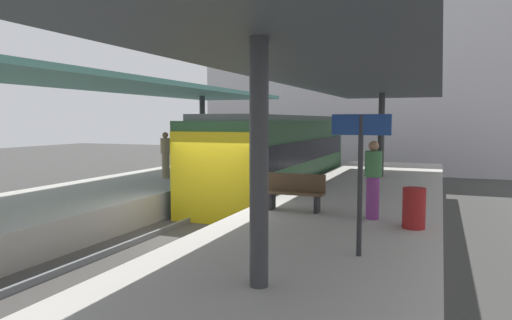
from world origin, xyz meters
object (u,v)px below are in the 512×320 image
(passenger_near_bench, at_px, (373,179))
(passenger_mid_platform, at_px, (166,154))
(commuter_train, at_px, (277,156))
(platform_bench, at_px, (295,191))
(platform_sign, at_px, (361,152))
(litter_bin, at_px, (414,208))

(passenger_near_bench, bearing_deg, passenger_mid_platform, 150.97)
(commuter_train, xyz_separation_m, passenger_near_bench, (4.58, -6.97, 0.15))
(platform_bench, relative_size, platform_sign, 0.63)
(platform_sign, height_order, passenger_mid_platform, platform_sign)
(commuter_train, xyz_separation_m, platform_sign, (4.77, -9.84, 0.90))
(platform_bench, distance_m, passenger_near_bench, 1.89)
(commuter_train, distance_m, passenger_mid_platform, 4.29)
(platform_sign, xyz_separation_m, passenger_near_bench, (-0.18, 2.87, -0.75))
(passenger_mid_platform, bearing_deg, platform_bench, -33.85)
(platform_sign, bearing_deg, passenger_mid_platform, 138.32)
(platform_bench, distance_m, litter_bin, 2.84)
(commuter_train, distance_m, litter_bin, 9.32)
(litter_bin, height_order, passenger_near_bench, passenger_near_bench)
(passenger_mid_platform, bearing_deg, litter_bin, -29.48)
(platform_bench, height_order, platform_sign, platform_sign)
(platform_sign, xyz_separation_m, passenger_mid_platform, (-8.25, 7.35, -0.75))
(platform_bench, relative_size, litter_bin, 1.75)
(passenger_mid_platform, bearing_deg, passenger_near_bench, -29.03)
(litter_bin, relative_size, passenger_near_bench, 0.47)
(platform_bench, distance_m, platform_sign, 3.92)
(commuter_train, xyz_separation_m, litter_bin, (5.46, -7.55, -0.33))
(litter_bin, distance_m, passenger_near_bench, 1.15)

